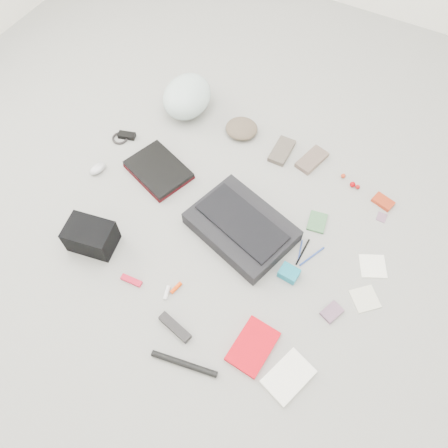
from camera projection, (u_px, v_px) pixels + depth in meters
The scene contains 33 objects.
ground_plane at pixel (224, 229), 2.11m from camera, with size 4.00×4.00×0.00m, color gray.
messenger_bag at pixel (241, 227), 2.07m from camera, with size 0.47×0.34×0.08m, color black.
bag_flap at pixel (242, 222), 2.03m from camera, with size 0.43×0.20×0.01m, color black.
laptop_sleeve at pixel (159, 171), 2.27m from camera, with size 0.31×0.23×0.02m, color #40080D.
laptop at pixel (158, 169), 2.26m from camera, with size 0.31×0.23×0.02m, color black.
bike_helmet at pixel (187, 96), 2.43m from camera, with size 0.26×0.32×0.19m, color silver.
beanie at pixel (242, 129), 2.40m from camera, with size 0.18×0.17×0.06m, color brown.
mitten_left at pixel (282, 151), 2.34m from camera, with size 0.09×0.18×0.03m, color brown.
mitten_right at pixel (312, 160), 2.31m from camera, with size 0.09×0.18×0.03m, color brown.
power_brick at pixel (127, 135), 2.40m from camera, with size 0.09×0.04×0.03m, color black.
cable_coil at pixel (120, 138), 2.40m from camera, with size 0.09×0.09×0.01m, color black.
mouse at pixel (98, 168), 2.27m from camera, with size 0.06×0.10×0.04m, color #A8A8AC.
camera_bag at pixel (91, 236), 2.01m from camera, with size 0.21×0.15×0.14m, color black.
multitool at pixel (131, 280), 1.96m from camera, with size 0.10×0.03×0.02m, color red.
toiletry_tube_white at pixel (167, 293), 1.93m from camera, with size 0.02×0.02×0.06m, color silver.
toiletry_tube_orange at pixel (176, 288), 1.94m from camera, with size 0.02×0.02×0.06m, color #F03F06.
u_lock at pixel (175, 327), 1.84m from camera, with size 0.16×0.04×0.03m, color black.
bike_pump at pixel (184, 364), 1.77m from camera, with size 0.03×0.03×0.28m, color black.
book_red at pixel (253, 346), 1.81m from camera, with size 0.15×0.22×0.02m, color red.
book_white at pixel (288, 377), 1.74m from camera, with size 0.13×0.20×0.02m, color white.
notepad at pixel (317, 222), 2.12m from camera, with size 0.08×0.11×0.01m, color #3F6E43.
pen_blue at pixel (300, 251), 2.04m from camera, with size 0.01×0.01×0.12m, color #284193.
pen_black at pixel (303, 252), 2.04m from camera, with size 0.01×0.01×0.15m, color black.
pen_navy at pixel (312, 256), 2.03m from camera, with size 0.01×0.01×0.15m, color navy.
accordion_wallet at pixel (289, 273), 1.96m from camera, with size 0.09×0.07×0.04m, color #117B97.
card_deck at pixel (332, 312), 1.88m from camera, with size 0.06×0.09×0.02m, color slate.
napkin_top at pixel (373, 266), 2.00m from camera, with size 0.12×0.12×0.01m, color white.
napkin_bottom at pixel (365, 299), 1.92m from camera, with size 0.11×0.11×0.01m, color beige.
lollipop_a at pixel (343, 176), 2.26m from camera, with size 0.02×0.02×0.02m, color #AF3116.
lollipop_b at pixel (353, 184), 2.23m from camera, with size 0.03×0.03×0.03m, color #9F0006.
lollipop_c at pixel (358, 187), 2.22m from camera, with size 0.02×0.02×0.02m, color #9B1110.
altoids_tin at pixel (383, 202), 2.18m from camera, with size 0.10×0.06×0.02m, color #A73116.
stamp_sheet at pixel (382, 217), 2.14m from camera, with size 0.04×0.05×0.00m, color slate.
Camera 1 is at (0.51, -0.93, 1.82)m, focal length 35.00 mm.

